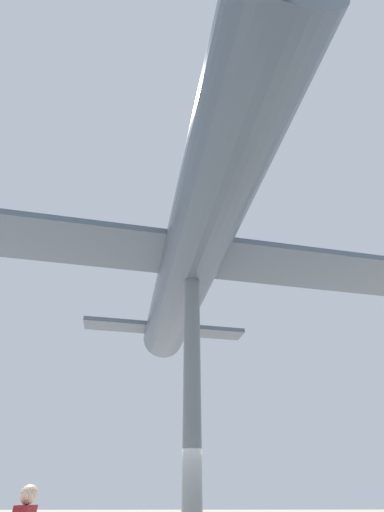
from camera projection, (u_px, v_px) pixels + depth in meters
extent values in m
cylinder|color=slate|center=(192.00, 409.00, 7.68)|extent=(0.42, 0.42, 6.58)
cylinder|color=#4C5666|center=(192.00, 256.00, 10.04)|extent=(4.08, 13.54, 1.76)
cube|color=#4C5666|center=(192.00, 256.00, 10.04)|extent=(21.55, 5.72, 0.18)
cube|color=#4C5666|center=(166.00, 329.00, 14.90)|extent=(6.96, 2.18, 0.18)
cube|color=#4C5666|center=(167.00, 306.00, 15.52)|extent=(0.37, 1.11, 2.11)
sphere|color=beige|center=(29.00, 494.00, 5.58)|extent=(0.28, 0.28, 0.28)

